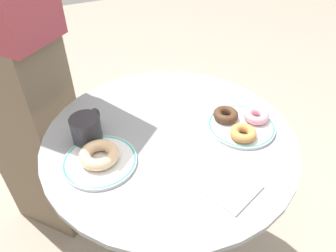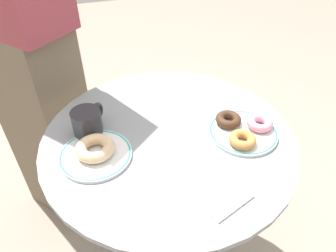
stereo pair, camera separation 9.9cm
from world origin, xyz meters
name	(u,v)px [view 2 (the right image)]	position (x,y,z in m)	size (l,w,h in m)	color
cafe_table	(168,185)	(0.00, 0.00, 0.49)	(0.78, 0.78, 0.73)	gray
plate_left	(96,155)	(-0.23, -0.02, 0.73)	(0.21, 0.21, 0.01)	white
plate_right	(243,132)	(0.23, -0.06, 0.73)	(0.21, 0.21, 0.01)	white
donut_glazed	(95,148)	(-0.22, -0.02, 0.76)	(0.11, 0.11, 0.03)	#E0B789
donut_pink_frosted	(260,123)	(0.28, -0.05, 0.75)	(0.08, 0.08, 0.03)	pink
donut_chocolate	(228,119)	(0.20, -0.01, 0.75)	(0.08, 0.08, 0.03)	#422819
donut_old_fashioned	(243,140)	(0.20, -0.10, 0.75)	(0.08, 0.08, 0.03)	#BC7F42
paper_napkin	(222,196)	(0.06, -0.26, 0.73)	(0.13, 0.10, 0.01)	white
coffee_mug	(88,122)	(-0.23, 0.08, 0.77)	(0.10, 0.11, 0.09)	#28282D
person_figure	(26,57)	(-0.41, 0.46, 0.83)	(0.42, 0.44, 1.69)	brown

